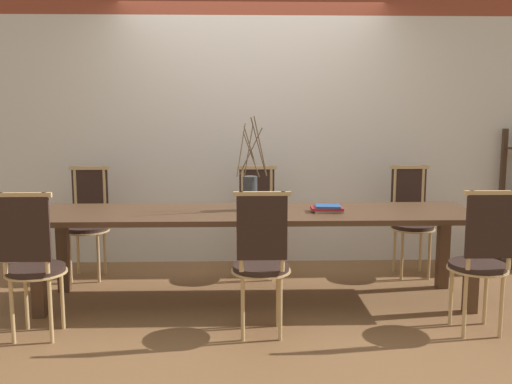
# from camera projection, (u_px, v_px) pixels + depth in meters

# --- Properties ---
(ground_plane) EXTENTS (16.00, 16.00, 0.00)m
(ground_plane) POSITION_uv_depth(u_px,v_px,m) (256.00, 301.00, 4.50)
(ground_plane) COLOR brown
(wall_rear) EXTENTS (12.00, 0.06, 3.20)m
(wall_rear) POSITION_uv_depth(u_px,v_px,m) (252.00, 99.00, 5.49)
(wall_rear) COLOR silver
(wall_rear) RESTS_ON ground_plane
(dining_table) EXTENTS (3.38, 0.80, 0.72)m
(dining_table) POSITION_uv_depth(u_px,v_px,m) (256.00, 221.00, 4.41)
(dining_table) COLOR #4C3321
(dining_table) RESTS_ON ground_plane
(chair_near_leftend) EXTENTS (0.40, 0.40, 0.99)m
(chair_near_leftend) POSITION_uv_depth(u_px,v_px,m) (33.00, 261.00, 3.68)
(chair_near_leftend) COLOR black
(chair_near_leftend) RESTS_ON ground_plane
(chair_near_left) EXTENTS (0.40, 0.40, 0.99)m
(chair_near_left) POSITION_uv_depth(u_px,v_px,m) (261.00, 259.00, 3.73)
(chair_near_left) COLOR black
(chair_near_left) RESTS_ON ground_plane
(chair_near_center) EXTENTS (0.40, 0.40, 0.99)m
(chair_near_center) POSITION_uv_depth(u_px,v_px,m) (481.00, 257.00, 3.77)
(chair_near_center) COLOR black
(chair_near_center) RESTS_ON ground_plane
(chair_far_leftend) EXTENTS (0.40, 0.40, 0.99)m
(chair_far_leftend) POSITION_uv_depth(u_px,v_px,m) (88.00, 219.00, 5.09)
(chair_far_leftend) COLOR black
(chair_far_leftend) RESTS_ON ground_plane
(chair_far_left) EXTENTS (0.40, 0.40, 0.99)m
(chair_far_left) POSITION_uv_depth(u_px,v_px,m) (257.00, 218.00, 5.13)
(chair_far_left) COLOR black
(chair_far_left) RESTS_ON ground_plane
(chair_far_center) EXTENTS (0.40, 0.40, 0.99)m
(chair_far_center) POSITION_uv_depth(u_px,v_px,m) (411.00, 217.00, 5.17)
(chair_far_center) COLOR black
(chair_far_center) RESTS_ON ground_plane
(vase_centerpiece) EXTENTS (0.24, 0.24, 0.73)m
(vase_centerpiece) POSITION_uv_depth(u_px,v_px,m) (250.00, 191.00, 4.42)
(vase_centerpiece) COLOR #33383D
(vase_centerpiece) RESTS_ON dining_table
(book_stack) EXTENTS (0.24, 0.18, 0.05)m
(book_stack) POSITION_uv_depth(u_px,v_px,m) (327.00, 209.00, 4.37)
(book_stack) COLOR beige
(book_stack) RESTS_ON dining_table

